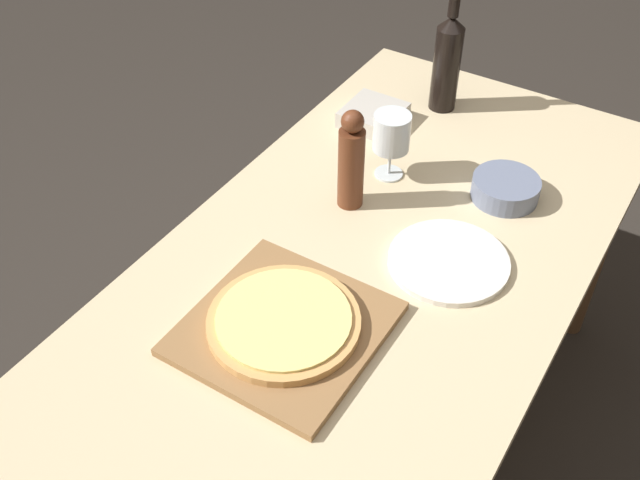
# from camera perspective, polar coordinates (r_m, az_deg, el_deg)

# --- Properties ---
(ground_plane) EXTENTS (12.00, 12.00, 0.00)m
(ground_plane) POSITION_cam_1_polar(r_m,az_deg,el_deg) (2.16, 2.89, -15.96)
(ground_plane) COLOR #2D2823
(dining_table) EXTENTS (0.83, 1.66, 0.75)m
(dining_table) POSITION_cam_1_polar(r_m,az_deg,el_deg) (1.64, 3.67, -3.78)
(dining_table) COLOR #CCB78E
(dining_table) RESTS_ON ground_plane
(cutting_board) EXTENTS (0.35, 0.36, 0.02)m
(cutting_board) POSITION_cam_1_polar(r_m,az_deg,el_deg) (1.43, -2.76, -6.74)
(cutting_board) COLOR olive
(cutting_board) RESTS_ON dining_table
(pizza) EXTENTS (0.29, 0.29, 0.02)m
(pizza) POSITION_cam_1_polar(r_m,az_deg,el_deg) (1.41, -2.78, -6.20)
(pizza) COLOR tan
(pizza) RESTS_ON cutting_board
(wine_bottle) EXTENTS (0.07, 0.07, 0.34)m
(wine_bottle) POSITION_cam_1_polar(r_m,az_deg,el_deg) (2.00, 9.66, 13.32)
(wine_bottle) COLOR black
(wine_bottle) RESTS_ON dining_table
(pepper_mill) EXTENTS (0.06, 0.06, 0.24)m
(pepper_mill) POSITION_cam_1_polar(r_m,az_deg,el_deg) (1.64, 2.40, 6.00)
(pepper_mill) COLOR #5B2D19
(pepper_mill) RESTS_ON dining_table
(wine_glass) EXTENTS (0.09, 0.09, 0.17)m
(wine_glass) POSITION_cam_1_polar(r_m,az_deg,el_deg) (1.73, 5.48, 8.06)
(wine_glass) COLOR silver
(wine_glass) RESTS_ON dining_table
(small_bowl) EXTENTS (0.15, 0.15, 0.05)m
(small_bowl) POSITION_cam_1_polar(r_m,az_deg,el_deg) (1.76, 13.94, 3.84)
(small_bowl) COLOR slate
(small_bowl) RESTS_ON dining_table
(dinner_plate) EXTENTS (0.25, 0.25, 0.01)m
(dinner_plate) POSITION_cam_1_polar(r_m,az_deg,el_deg) (1.58, 9.77, -1.60)
(dinner_plate) COLOR silver
(dinner_plate) RESTS_ON dining_table
(food_container) EXTENTS (0.14, 0.15, 0.04)m
(food_container) POSITION_cam_1_polar(r_m,az_deg,el_deg) (1.97, 4.08, 9.45)
(food_container) COLOR #BCB7AD
(food_container) RESTS_ON dining_table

